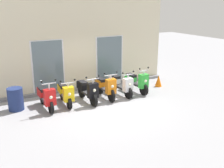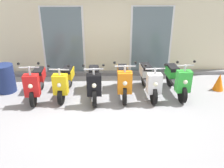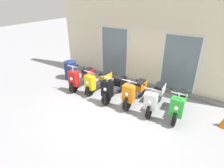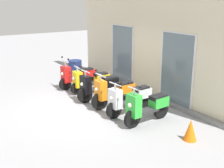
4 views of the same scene
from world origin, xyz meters
TOP-DOWN VIEW (x-y plane):
  - ground_plane at (0.00, 0.00)m, footprint 40.00×40.00m
  - storefront_facade at (0.00, 2.55)m, footprint 8.51×0.50m
  - scooter_red at (-2.01, 0.73)m, footprint 0.56×1.53m
  - scooter_yellow at (-1.24, 0.87)m, footprint 0.58×1.53m
  - scooter_black at (-0.39, 0.71)m, footprint 0.57×1.61m
  - scooter_orange at (0.43, 0.77)m, footprint 0.60×1.60m
  - scooter_white at (1.17, 0.83)m, footprint 0.58×1.65m
  - scooter_green at (1.96, 0.82)m, footprint 0.52×1.57m
  - trash_bin at (-3.01, 1.14)m, footprint 0.55×0.55m
  - traffic_cone at (3.32, 1.05)m, footprint 0.32×0.32m

SIDE VIEW (x-z plane):
  - ground_plane at x=0.00m, z-range 0.00..0.00m
  - traffic_cone at x=3.32m, z-range 0.00..0.52m
  - trash_bin at x=-3.01m, z-range 0.00..0.83m
  - scooter_yellow at x=-1.24m, z-range -0.12..0.99m
  - scooter_black at x=-0.39m, z-range -0.12..1.05m
  - scooter_red at x=-2.01m, z-range -0.14..1.08m
  - scooter_white at x=1.17m, z-range -0.09..1.04m
  - scooter_green at x=1.96m, z-range -0.12..1.07m
  - scooter_orange at x=0.43m, z-range -0.12..1.09m
  - storefront_facade at x=0.00m, z-range -0.07..4.11m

